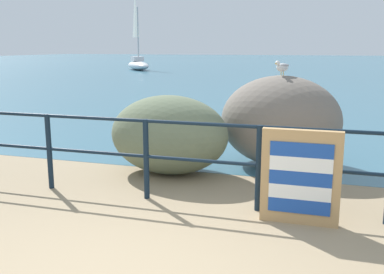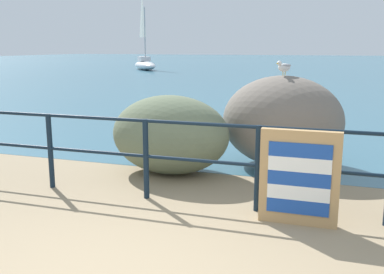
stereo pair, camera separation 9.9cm
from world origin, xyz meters
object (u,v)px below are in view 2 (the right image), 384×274
breakwater_boulder_main (282,121)px  seagull (284,67)px  folded_deckchair_stack (299,178)px  sailboat (145,61)px  breakwater_boulder_left (170,135)px

breakwater_boulder_main → seagull: (-0.00, -0.01, 0.86)m
breakwater_boulder_main → seagull: seagull is taller
folded_deckchair_stack → sailboat: 31.98m
breakwater_boulder_left → sailboat: size_ratio=0.29×
breakwater_boulder_main → breakwater_boulder_left: breakwater_boulder_main is taller
seagull → folded_deckchair_stack: bearing=45.0°
seagull → breakwater_boulder_left: bearing=-23.9°
breakwater_boulder_main → seagull: bearing=-115.4°
seagull → breakwater_boulder_main: bearing=-171.6°
breakwater_boulder_main → seagull: 0.86m
breakwater_boulder_left → sailboat: 29.82m
breakwater_boulder_main → breakwater_boulder_left: 1.84m
breakwater_boulder_left → folded_deckchair_stack: bearing=-35.1°
folded_deckchair_stack → sailboat: (-14.58, 28.47, 0.19)m
breakwater_boulder_left → sailboat: sailboat is taller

